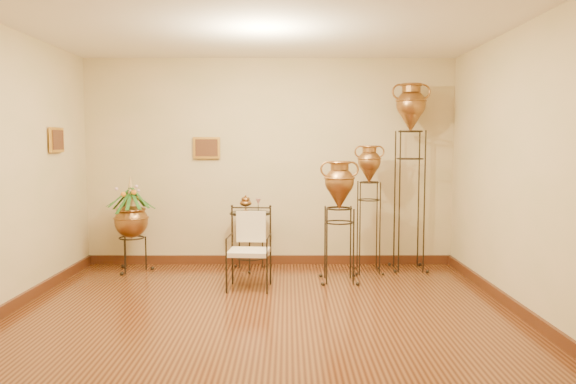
{
  "coord_description": "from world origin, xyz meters",
  "views": [
    {
      "loc": [
        0.25,
        -5.14,
        1.66
      ],
      "look_at": [
        0.25,
        1.3,
        1.1
      ],
      "focal_mm": 35.0,
      "sensor_mm": 36.0,
      "label": 1
    }
  ],
  "objects_px": {
    "planter_urn": "(131,217)",
    "amphora_mid": "(369,208)",
    "side_table": "(250,239)",
    "armchair": "(249,249)",
    "amphora_tall": "(410,175)"
  },
  "relations": [
    {
      "from": "planter_urn",
      "to": "armchair",
      "type": "xyz_separation_m",
      "value": [
        1.59,
        -0.91,
        -0.24
      ]
    },
    {
      "from": "amphora_mid",
      "to": "armchair",
      "type": "xyz_separation_m",
      "value": [
        -1.48,
        -0.83,
        -0.37
      ]
    },
    {
      "from": "armchair",
      "to": "side_table",
      "type": "bearing_deg",
      "value": 96.5
    },
    {
      "from": "planter_urn",
      "to": "armchair",
      "type": "relative_size",
      "value": 1.37
    },
    {
      "from": "planter_urn",
      "to": "side_table",
      "type": "height_order",
      "value": "planter_urn"
    },
    {
      "from": "amphora_mid",
      "to": "planter_urn",
      "type": "xyz_separation_m",
      "value": [
        -3.07,
        0.07,
        -0.13
      ]
    },
    {
      "from": "armchair",
      "to": "planter_urn",
      "type": "bearing_deg",
      "value": 153.86
    },
    {
      "from": "amphora_tall",
      "to": "planter_urn",
      "type": "height_order",
      "value": "amphora_tall"
    },
    {
      "from": "amphora_mid",
      "to": "planter_urn",
      "type": "bearing_deg",
      "value": 178.6
    },
    {
      "from": "armchair",
      "to": "amphora_tall",
      "type": "bearing_deg",
      "value": 29.67
    },
    {
      "from": "amphora_tall",
      "to": "armchair",
      "type": "bearing_deg",
      "value": -153.93
    },
    {
      "from": "amphora_tall",
      "to": "side_table",
      "type": "bearing_deg",
      "value": 179.97
    },
    {
      "from": "planter_urn",
      "to": "side_table",
      "type": "bearing_deg",
      "value": 3.27
    },
    {
      "from": "amphora_tall",
      "to": "side_table",
      "type": "distance_m",
      "value": 2.25
    },
    {
      "from": "planter_urn",
      "to": "amphora_mid",
      "type": "bearing_deg",
      "value": -1.4
    }
  ]
}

